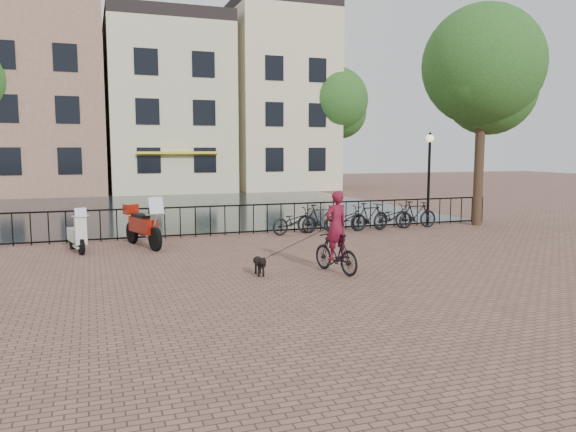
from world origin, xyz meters
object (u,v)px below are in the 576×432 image
object	(u,v)px
dog	(259,265)
motorcycle	(143,221)
lamp_post	(429,163)
scooter	(76,228)
cyclist	(336,237)

from	to	relation	value
dog	motorcycle	world-z (taller)	motorcycle
motorcycle	lamp_post	bearing A→B (deg)	-12.47
scooter	cyclist	bearing A→B (deg)	-53.92
lamp_post	dog	bearing A→B (deg)	-145.08
lamp_post	scooter	bearing A→B (deg)	-174.47
scooter	lamp_post	bearing A→B (deg)	-8.04
lamp_post	cyclist	size ratio (longest dim) A/B	1.53
lamp_post	motorcycle	distance (m)	10.69
cyclist	motorcycle	xyz separation A→B (m)	(-3.97, 5.11, -0.06)
motorcycle	scooter	world-z (taller)	motorcycle
dog	motorcycle	bearing A→B (deg)	118.75
lamp_post	scooter	xyz separation A→B (m)	(-12.37, -1.20, -1.71)
lamp_post	cyclist	world-z (taller)	lamp_post
lamp_post	scooter	distance (m)	12.55
lamp_post	motorcycle	bearing A→B (deg)	-174.38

